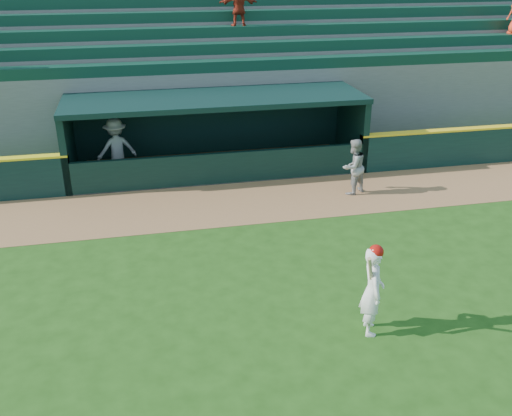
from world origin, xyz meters
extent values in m
plane|color=#1F4912|center=(0.00, 0.00, 0.00)|extent=(120.00, 120.00, 0.00)
cube|color=#96663C|center=(0.00, 4.90, 0.01)|extent=(40.00, 3.00, 0.01)
imported|color=gray|center=(3.62, 4.91, 0.83)|extent=(1.01, 0.93, 1.67)
imported|color=#A2A29D|center=(-3.17, 7.69, 0.96)|extent=(1.38, 1.01, 1.92)
cube|color=slate|center=(0.00, 7.70, 0.02)|extent=(9.00, 2.60, 0.04)
cube|color=black|center=(-4.60, 7.70, 1.15)|extent=(0.20, 2.60, 2.30)
cube|color=black|center=(4.60, 7.70, 1.15)|extent=(0.20, 2.60, 2.30)
cube|color=black|center=(0.00, 9.00, 1.15)|extent=(9.40, 0.20, 2.30)
cube|color=black|center=(0.00, 7.70, 2.38)|extent=(9.40, 2.80, 0.16)
cube|color=black|center=(0.00, 6.48, 0.50)|extent=(9.00, 0.16, 1.00)
cube|color=brown|center=(0.00, 8.50, 0.25)|extent=(8.40, 0.45, 0.10)
cube|color=slate|center=(0.00, 9.53, 1.46)|extent=(34.00, 0.85, 2.91)
cube|color=#0F3828|center=(0.00, 9.41, 3.09)|extent=(34.00, 0.60, 0.36)
cube|color=slate|center=(0.00, 10.38, 1.68)|extent=(34.00, 0.85, 3.36)
cube|color=#0F3828|center=(0.00, 10.26, 3.54)|extent=(34.00, 0.60, 0.36)
cube|color=slate|center=(0.00, 11.22, 1.91)|extent=(34.00, 0.85, 3.81)
cube|color=#0F3828|center=(0.00, 11.11, 3.99)|extent=(34.00, 0.60, 0.36)
cube|color=slate|center=(0.00, 12.07, 2.13)|extent=(34.00, 0.85, 4.26)
cube|color=#0F3828|center=(0.00, 11.96, 4.44)|extent=(34.00, 0.60, 0.36)
cube|color=slate|center=(0.00, 12.93, 2.35)|extent=(34.00, 0.85, 4.71)
cube|color=#0F3828|center=(0.00, 12.81, 4.89)|extent=(34.00, 0.60, 0.36)
cube|color=slate|center=(0.00, 13.78, 2.58)|extent=(34.00, 0.85, 5.16)
cube|color=slate|center=(0.00, 14.62, 2.80)|extent=(34.00, 0.85, 5.61)
cube|color=slate|center=(0.00, 15.20, 2.80)|extent=(34.50, 0.30, 5.61)
imported|color=maroon|center=(1.41, 11.12, 4.90)|extent=(1.37, 0.47, 1.47)
imported|color=white|center=(1.51, -1.57, 0.88)|extent=(0.54, 0.71, 1.76)
sphere|color=#AA1009|center=(1.51, -1.57, 1.69)|extent=(0.27, 0.27, 0.27)
cylinder|color=#D7B589|center=(1.33, -1.79, 1.46)|extent=(0.32, 0.44, 0.76)
camera|label=1|loc=(-2.45, -9.86, 6.55)|focal=40.00mm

